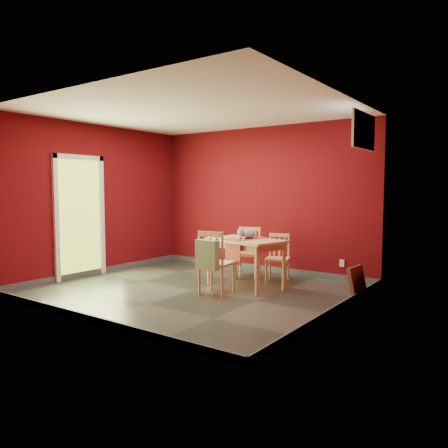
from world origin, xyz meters
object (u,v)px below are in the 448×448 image
Objects in this scene: chair_near at (215,262)px; picture_frame at (357,282)px; cat at (247,232)px; dining_table at (245,245)px; chair_far_right at (278,257)px; chair_far_left at (248,252)px; tote_bag at (207,255)px.

chair_near is 2.07× the size of picture_frame.
cat is at bearing 81.15° from chair_near.
cat is (0.02, 0.03, 0.20)m from dining_table.
chair_far_right is at bearing 76.76° from chair_near.
chair_far_left is 1.10× the size of chair_far_right.
dining_table is 1.77m from picture_frame.
tote_bag is (0.30, -1.56, 0.17)m from chair_far_left.
dining_table is at bearing -108.74° from chair_far_right.
dining_table is 0.79m from chair_far_left.
chair_near reaches higher than chair_far_left.
tote_bag is at bearing -94.25° from dining_table.
tote_bag is at bearing -100.61° from chair_far_right.
chair_far_left is 0.59m from chair_far_right.
chair_far_right reaches higher than dining_table.
tote_bag reaches higher than dining_table.
chair_far_left is at bearing 171.15° from picture_frame.
tote_bag is (-0.07, -0.90, -0.05)m from dining_table.
chair_far_left is at bearing 126.66° from cat.
picture_frame is at bearing 35.36° from tote_bag.
chair_near is 1.92× the size of tote_bag.
chair_far_left is at bearing 118.71° from dining_table.
picture_frame is (1.75, 1.24, -0.39)m from tote_bag.
chair_near is at bearing 95.81° from tote_bag.
chair_far_right is at bearing 77.84° from cat.
dining_table is at bearing -122.25° from cat.
picture_frame is at bearing 16.56° from cat.
picture_frame is (1.45, -0.32, -0.19)m from chair_far_right.
tote_bag is at bearing -89.65° from cat.
chair_far_left is 1.36m from chair_near.
dining_table is at bearing -168.44° from picture_frame.
chair_far_right is 1.92× the size of cat.
tote_bag reaches higher than chair_far_left.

